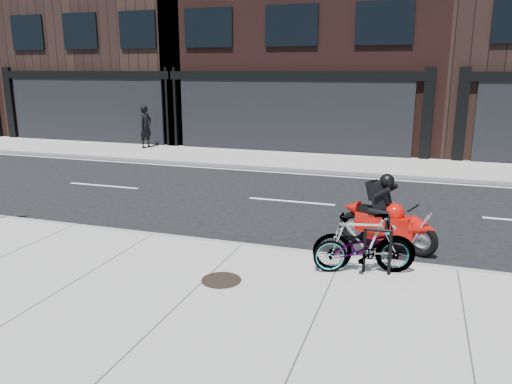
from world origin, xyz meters
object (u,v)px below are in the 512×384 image
(motorcycle, at_px, (391,220))
(manhole_cover, at_px, (221,280))
(pedestrian, at_px, (146,127))
(bicycle_front, at_px, (362,247))
(bicycle_rear, at_px, (364,243))
(bike_rack, at_px, (377,247))

(motorcycle, distance_m, manhole_cover, 3.74)
(pedestrian, bearing_deg, bicycle_front, -125.11)
(manhole_cover, bearing_deg, bicycle_rear, 27.35)
(bicycle_front, bearing_deg, pedestrian, 24.20)
(pedestrian, relative_size, manhole_cover, 2.81)
(bike_rack, distance_m, bicycle_rear, 0.23)
(bicycle_rear, xyz_separation_m, manhole_cover, (-2.17, -1.12, -0.51))
(bike_rack, xyz_separation_m, motorcycle, (0.13, 1.60, 0.03))
(motorcycle, xyz_separation_m, manhole_cover, (-2.52, -2.73, -0.49))
(pedestrian, distance_m, manhole_cover, 14.94)
(motorcycle, xyz_separation_m, pedestrian, (-11.07, 9.50, 0.43))
(bike_rack, xyz_separation_m, bicycle_front, (-0.25, 0.00, -0.03))
(bicycle_rear, xyz_separation_m, motorcycle, (0.35, 1.60, -0.02))
(motorcycle, distance_m, pedestrian, 14.59)
(motorcycle, bearing_deg, manhole_cover, -114.48)
(pedestrian, height_order, manhole_cover, pedestrian)
(bike_rack, height_order, pedestrian, pedestrian)
(bike_rack, bearing_deg, manhole_cover, -154.89)
(bike_rack, bearing_deg, bicycle_rear, 180.00)
(motorcycle, relative_size, manhole_cover, 3.04)
(bike_rack, relative_size, bicycle_rear, 0.46)
(bicycle_rear, distance_m, pedestrian, 15.43)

